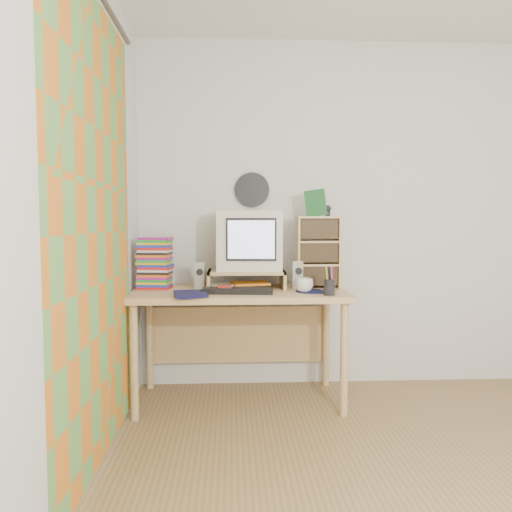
{
  "coord_description": "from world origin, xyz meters",
  "views": [
    {
      "loc": [
        -1.08,
        -1.89,
        1.2
      ],
      "look_at": [
        -0.92,
        1.33,
        0.98
      ],
      "focal_mm": 35.0,
      "sensor_mm": 36.0,
      "label": 1
    }
  ],
  "objects": [
    {
      "name": "back_wall",
      "position": [
        0.0,
        1.75,
        1.25
      ],
      "size": [
        3.5,
        0.0,
        3.5
      ],
      "primitive_type": "plane",
      "rotation": [
        1.57,
        0.0,
        0.0
      ],
      "color": "silver",
      "rests_on": "floor"
    },
    {
      "name": "left_wall",
      "position": [
        -1.75,
        0.0,
        1.25
      ],
      "size": [
        0.0,
        3.5,
        3.5
      ],
      "primitive_type": "plane",
      "rotation": [
        1.57,
        0.0,
        1.57
      ],
      "color": "silver",
      "rests_on": "floor"
    },
    {
      "name": "curtain",
      "position": [
        -1.71,
        0.48,
        1.15
      ],
      "size": [
        0.0,
        2.2,
        2.2
      ],
      "primitive_type": "plane",
      "rotation": [
        1.57,
        0.0,
        1.57
      ],
      "color": "#CA6D1C",
      "rests_on": "left_wall"
    },
    {
      "name": "wall_disc",
      "position": [
        -0.93,
        1.73,
        1.43
      ],
      "size": [
        0.25,
        0.02,
        0.25
      ],
      "primitive_type": "cylinder",
      "rotation": [
        1.57,
        0.0,
        0.0
      ],
      "color": "black",
      "rests_on": "back_wall"
    },
    {
      "name": "desk",
      "position": [
        -1.03,
        1.44,
        0.62
      ],
      "size": [
        1.4,
        0.7,
        0.75
      ],
      "color": "#D6B573",
      "rests_on": "floor"
    },
    {
      "name": "monitor_riser",
      "position": [
        -0.98,
        1.48,
        0.84
      ],
      "size": [
        0.52,
        0.3,
        0.12
      ],
      "color": "tan",
      "rests_on": "desk"
    },
    {
      "name": "crt_monitor",
      "position": [
        -0.95,
        1.53,
        1.07
      ],
      "size": [
        0.46,
        0.46,
        0.4
      ],
      "primitive_type": "cube",
      "rotation": [
        0.0,
        0.0,
        -0.09
      ],
      "color": "beige",
      "rests_on": "monitor_riser"
    },
    {
      "name": "speaker_left",
      "position": [
        -1.29,
        1.44,
        0.84
      ],
      "size": [
        0.08,
        0.08,
        0.18
      ],
      "primitive_type": "cube",
      "rotation": [
        0.0,
        0.0,
        -0.13
      ],
      "color": "#A8A8AC",
      "rests_on": "desk"
    },
    {
      "name": "speaker_right",
      "position": [
        -0.63,
        1.45,
        0.84
      ],
      "size": [
        0.08,
        0.08,
        0.19
      ],
      "primitive_type": "cube",
      "rotation": [
        0.0,
        0.0,
        -0.13
      ],
      "color": "#A8A8AC",
      "rests_on": "desk"
    },
    {
      "name": "keyboard",
      "position": [
        -1.04,
        1.23,
        0.77
      ],
      "size": [
        0.46,
        0.19,
        0.03
      ],
      "primitive_type": "cube",
      "rotation": [
        0.0,
        0.0,
        -0.1
      ],
      "color": "black",
      "rests_on": "desk"
    },
    {
      "name": "dvd_stack",
      "position": [
        -1.59,
        1.48,
        0.9
      ],
      "size": [
        0.23,
        0.17,
        0.3
      ],
      "primitive_type": null,
      "rotation": [
        0.0,
        0.0,
        -0.13
      ],
      "color": "brown",
      "rests_on": "desk"
    },
    {
      "name": "cd_rack",
      "position": [
        -0.49,
        1.49,
        0.99
      ],
      "size": [
        0.3,
        0.16,
        0.49
      ],
      "primitive_type": "cube",
      "rotation": [
        0.0,
        0.0,
        0.02
      ],
      "color": "tan",
      "rests_on": "desk"
    },
    {
      "name": "mug",
      "position": [
        -0.62,
        1.25,
        0.8
      ],
      "size": [
        0.12,
        0.12,
        0.09
      ],
      "primitive_type": "imported",
      "rotation": [
        0.0,
        0.0,
        0.06
      ],
      "color": "silver",
      "rests_on": "desk"
    },
    {
      "name": "diary",
      "position": [
        -1.43,
        1.11,
        0.77
      ],
      "size": [
        0.26,
        0.21,
        0.05
      ],
      "primitive_type": "imported",
      "rotation": [
        0.0,
        0.0,
        0.15
      ],
      "color": "#100F39",
      "rests_on": "desk"
    },
    {
      "name": "mousepad",
      "position": [
        -0.56,
        1.28,
        0.75
      ],
      "size": [
        0.23,
        0.23,
        0.0
      ],
      "primitive_type": "cylinder",
      "rotation": [
        0.0,
        0.0,
        -0.1
      ],
      "color": "#101736",
      "rests_on": "desk"
    },
    {
      "name": "pen_cup",
      "position": [
        -0.48,
        1.12,
        0.82
      ],
      "size": [
        0.08,
        0.08,
        0.14
      ],
      "primitive_type": null,
      "rotation": [
        0.0,
        0.0,
        0.11
      ],
      "color": "black",
      "rests_on": "desk"
    },
    {
      "name": "papers",
      "position": [
        -1.03,
        1.47,
        0.77
      ],
      "size": [
        0.31,
        0.25,
        0.04
      ],
      "primitive_type": null,
      "rotation": [
        0.0,
        0.0,
        0.19
      ],
      "color": "white",
      "rests_on": "desk"
    },
    {
      "name": "red_box",
      "position": [
        -1.13,
        1.27,
        0.77
      ],
      "size": [
        0.09,
        0.06,
        0.04
      ],
      "primitive_type": "cube",
      "rotation": [
        0.0,
        0.0,
        0.11
      ],
      "color": "red",
      "rests_on": "desk"
    },
    {
      "name": "game_box",
      "position": [
        -0.51,
        1.47,
        1.33
      ],
      "size": [
        0.14,
        0.06,
        0.18
      ],
      "primitive_type": "cube",
      "rotation": [
        0.0,
        0.0,
        -0.23
      ],
      "color": "#175323",
      "rests_on": "cd_rack"
    },
    {
      "name": "webcam",
      "position": [
        -0.42,
        1.49,
        1.27
      ],
      "size": [
        0.05,
        0.05,
        0.08
      ],
      "primitive_type": null,
      "rotation": [
        0.0,
        0.0,
        -0.04
      ],
      "color": "black",
      "rests_on": "cd_rack"
    }
  ]
}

